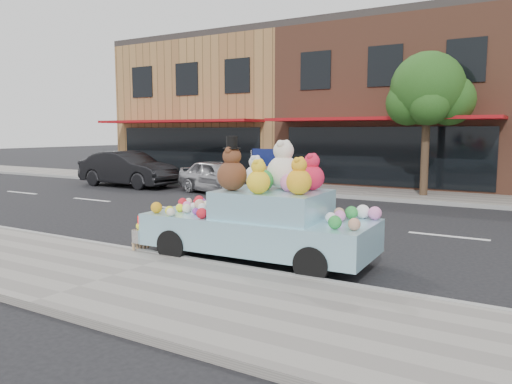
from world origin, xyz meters
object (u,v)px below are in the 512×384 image
Objects in this scene: car_dark at (128,169)px; car_silver at (219,177)px; street_tree at (428,95)px; art_car at (261,218)px.

car_silver is at bearing -89.40° from car_dark.
car_dark is (-12.05, -2.74, -2.92)m from street_tree.
art_car is at bearing -123.40° from car_silver.
street_tree is 1.34× the size of car_silver.
car_silver is at bearing -159.01° from street_tree.
car_silver is 4.88m from car_dark.
art_car is (-0.65, -10.69, -2.88)m from street_tree.
street_tree is 12.70m from car_dark.
car_silver is (-7.18, -2.75, -3.03)m from street_tree.
car_dark is at bearing 106.93° from car_silver.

